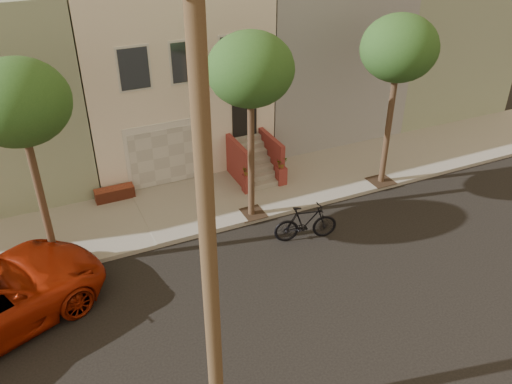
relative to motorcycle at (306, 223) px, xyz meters
name	(u,v)px	position (x,y,z in m)	size (l,w,h in m)	color
ground	(276,294)	(-2.07, -1.99, -0.63)	(90.00, 90.00, 0.00)	black
sidewalk	(210,202)	(-2.07, 3.36, -0.56)	(40.00, 3.70, 0.15)	#9A968C
house_row	(157,62)	(-2.07, 9.20, 3.01)	(33.10, 11.70, 7.00)	beige
tree_left	(18,104)	(-7.57, 1.91, 4.62)	(2.70, 2.57, 6.30)	#2D2116
tree_mid	(251,71)	(-1.07, 1.91, 4.62)	(2.70, 2.57, 6.30)	#2D2116
tree_right	(399,49)	(4.43, 1.91, 4.62)	(2.70, 2.57, 6.30)	#2D2116
motorcycle	(306,223)	(0.00, 0.00, 0.00)	(0.59, 2.10, 1.26)	black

